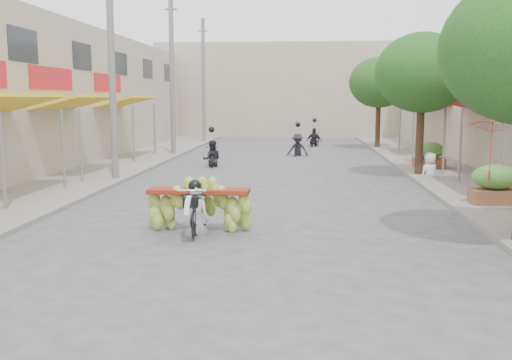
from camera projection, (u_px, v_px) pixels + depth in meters
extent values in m
plane|color=#57575C|center=(216.00, 312.00, 7.70)|extent=(120.00, 120.00, 0.00)
cube|color=gray|center=(101.00, 169.00, 23.07)|extent=(4.00, 60.00, 0.12)
cube|color=gray|center=(455.00, 172.00, 21.91)|extent=(4.00, 60.00, 0.12)
cube|color=gold|center=(5.00, 103.00, 15.79)|extent=(1.77, 4.00, 0.53)
cylinder|color=slate|center=(3.00, 163.00, 14.16)|extent=(0.08, 0.08, 2.55)
cylinder|color=slate|center=(63.00, 150.00, 17.71)|extent=(0.08, 0.08, 2.55)
cube|color=gold|center=(76.00, 102.00, 20.73)|extent=(1.77, 4.00, 0.53)
cylinder|color=slate|center=(80.00, 147.00, 19.09)|extent=(0.08, 0.08, 2.55)
cylinder|color=slate|center=(116.00, 139.00, 22.64)|extent=(0.08, 0.08, 2.55)
cube|color=red|center=(51.00, 78.00, 20.68)|extent=(0.10, 3.50, 0.80)
cube|color=gold|center=(127.00, 101.00, 26.64)|extent=(1.77, 4.00, 0.53)
cylinder|color=slate|center=(133.00, 135.00, 25.01)|extent=(0.08, 0.08, 2.55)
cylinder|color=slate|center=(155.00, 131.00, 28.56)|extent=(0.08, 0.08, 2.55)
cube|color=red|center=(108.00, 83.00, 26.60)|extent=(0.10, 3.50, 0.80)
cube|color=#1E2328|center=(23.00, 45.00, 18.57)|extent=(0.08, 2.00, 1.10)
cube|color=#1E2328|center=(82.00, 56.00, 23.50)|extent=(0.08, 2.00, 1.10)
cube|color=#1E2328|center=(120.00, 64.00, 28.43)|extent=(0.08, 2.00, 1.10)
cube|color=#1E2328|center=(147.00, 69.00, 33.36)|extent=(0.08, 2.00, 1.10)
cube|color=#1E2328|center=(168.00, 73.00, 38.30)|extent=(0.08, 2.00, 1.10)
cube|color=#A81A16|center=(509.00, 103.00, 16.59)|extent=(1.77, 4.20, 0.53)
cylinder|color=slate|center=(499.00, 160.00, 14.99)|extent=(0.08, 0.08, 2.55)
cylinder|color=slate|center=(460.00, 148.00, 18.74)|extent=(0.08, 0.08, 2.55)
cube|color=#A81A16|center=(455.00, 102.00, 22.51)|extent=(1.77, 4.20, 0.53)
cylinder|color=slate|center=(444.00, 143.00, 20.91)|extent=(0.08, 0.08, 2.55)
cylinder|color=slate|center=(423.00, 136.00, 24.66)|extent=(0.08, 0.08, 2.55)
cube|color=#A81A16|center=(424.00, 101.00, 28.43)|extent=(1.77, 4.20, 0.53)
cylinder|color=slate|center=(413.00, 133.00, 26.83)|extent=(0.08, 0.08, 2.55)
cylinder|color=slate|center=(400.00, 129.00, 30.58)|extent=(0.08, 0.08, 2.55)
cube|color=#B1A18C|center=(289.00, 91.00, 44.70)|extent=(20.00, 6.00, 7.00)
cylinder|color=slate|center=(112.00, 65.00, 19.42)|extent=(0.24, 0.24, 8.00)
cylinder|color=slate|center=(172.00, 76.00, 28.30)|extent=(0.24, 0.24, 8.00)
cube|color=slate|center=(171.00, 9.00, 27.85)|extent=(0.60, 0.08, 0.08)
cylinder|color=slate|center=(204.00, 81.00, 37.18)|extent=(0.24, 0.24, 8.00)
cube|color=slate|center=(203.00, 31.00, 36.73)|extent=(0.60, 0.08, 0.08)
cylinder|color=#3A2719|center=(420.00, 134.00, 20.84)|extent=(0.28, 0.28, 3.20)
ellipsoid|color=#225419|center=(422.00, 73.00, 20.53)|extent=(3.40, 3.40, 2.90)
cylinder|color=#3A2719|center=(378.00, 121.00, 32.68)|extent=(0.28, 0.28, 3.20)
ellipsoid|color=#225419|center=(379.00, 82.00, 32.37)|extent=(3.40, 3.40, 2.90)
cube|color=brown|center=(494.00, 194.00, 15.03)|extent=(1.20, 0.80, 0.50)
ellipsoid|color=#549638|center=(496.00, 172.00, 14.95)|extent=(1.20, 0.88, 0.66)
cube|color=brown|center=(429.00, 161.00, 22.92)|extent=(1.20, 0.80, 0.50)
ellipsoid|color=#549638|center=(430.00, 147.00, 22.84)|extent=(1.20, 0.88, 0.66)
imported|color=black|center=(196.00, 211.00, 12.07)|extent=(0.62, 1.73, 0.99)
cylinder|color=silver|center=(190.00, 212.00, 11.41)|extent=(0.10, 0.66, 0.66)
cube|color=black|center=(191.00, 202.00, 11.48)|extent=(0.28, 0.22, 0.22)
cylinder|color=silver|center=(192.00, 191.00, 11.55)|extent=(0.60, 0.05, 0.05)
cube|color=maroon|center=(199.00, 191.00, 12.36)|extent=(2.19, 0.55, 0.10)
imported|color=silver|center=(195.00, 184.00, 11.93)|extent=(0.57, 0.42, 1.57)
sphere|color=black|center=(194.00, 149.00, 11.80)|extent=(0.28, 0.28, 0.28)
imported|color=red|center=(493.00, 117.00, 14.27)|extent=(1.84, 1.84, 1.61)
imported|color=white|center=(430.00, 152.00, 20.82)|extent=(0.92, 0.81, 1.61)
imported|color=black|center=(212.00, 157.00, 24.21)|extent=(0.77, 1.51, 0.81)
imported|color=#24232B|center=(212.00, 140.00, 24.11)|extent=(0.86, 0.61, 1.65)
sphere|color=black|center=(212.00, 130.00, 24.04)|extent=(0.26, 0.26, 0.26)
imported|color=black|center=(298.00, 147.00, 28.83)|extent=(0.73, 1.64, 0.93)
imported|color=#24232B|center=(298.00, 134.00, 28.73)|extent=(1.14, 0.74, 1.65)
sphere|color=black|center=(298.00, 125.00, 28.67)|extent=(0.26, 0.26, 0.26)
imported|color=black|center=(314.00, 139.00, 34.57)|extent=(1.05, 1.63, 0.86)
imported|color=#24232B|center=(314.00, 128.00, 34.47)|extent=(1.10, 0.84, 1.65)
sphere|color=black|center=(315.00, 120.00, 34.40)|extent=(0.26, 0.26, 0.26)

